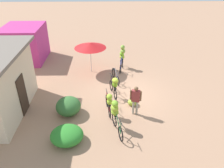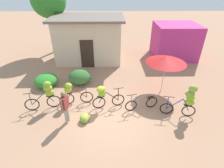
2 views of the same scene
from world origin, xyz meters
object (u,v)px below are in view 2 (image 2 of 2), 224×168
Objects in this scene: bicycle_by_shop at (141,103)px; bicycle_rightmost at (188,99)px; person_vendor at (65,104)px; market_umbrella at (166,60)px; building_low at (89,39)px; shop_pink at (175,41)px; tree_behind_building at (48,0)px; bicycle_leftmost at (47,93)px; bicycle_center_loaded at (104,95)px; banana_pile_on_ground at (85,118)px; bicycle_near_pile at (72,92)px.

bicycle_by_shop is 0.98× the size of bicycle_rightmost.
person_vendor is (-5.36, -0.33, 0.02)m from bicycle_rightmost.
bicycle_rightmost is at bearing -76.90° from market_umbrella.
shop_pink is (6.70, 0.46, -0.35)m from building_low.
tree_behind_building reaches higher than shop_pink.
bicycle_leftmost is 1.02× the size of person_vendor.
bicycle_center_loaded is 1.44m from banana_pile_on_ground.
bicycle_by_shop is 2.09m from bicycle_rightmost.
tree_behind_building is at bearing 127.49° from bicycle_by_shop.
person_vendor is at bearing -42.71° from bicycle_leftmost.
bicycle_near_pile is 1.00× the size of person_vendor.
bicycle_rightmost is at bearing -46.66° from tree_behind_building.
market_umbrella is 3.34× the size of banana_pile_on_ground.
shop_pink is 7.42m from bicycle_rightmost.
bicycle_rightmost is (6.47, -0.69, 0.10)m from bicycle_leftmost.
banana_pile_on_ground is (-0.88, -0.98, -0.59)m from bicycle_center_loaded.
bicycle_near_pile is at bearing 169.55° from bicycle_rightmost.
bicycle_center_loaded reaches higher than bicycle_by_shop.
market_umbrella reaches higher than bicycle_leftmost.
tree_behind_building reaches higher than bicycle_near_pile.
shop_pink reaches higher than bicycle_leftmost.
banana_pile_on_ground is at bearing -68.47° from tree_behind_building.
person_vendor is (-3.44, -0.85, 0.65)m from bicycle_by_shop.
shop_pink is 9.88m from banana_pile_on_ground.
person_vendor is (-7.05, -7.55, -0.31)m from shop_pink.
tree_behind_building is (-9.81, 1.39, 2.77)m from shop_pink.
bicycle_leftmost is (-1.45, -6.07, -0.77)m from building_low.
bicycle_leftmost reaches higher than bicycle_near_pile.
building_low reaches higher than bicycle_rightmost.
market_umbrella is 1.28× the size of bicycle_by_shop.
shop_pink is 8.51m from bicycle_center_loaded.
market_umbrella is (4.52, -4.61, 0.28)m from building_low.
shop_pink is 1.99× the size of person_vendor.
shop_pink is 1.94× the size of bicycle_leftmost.
building_low reaches higher than bicycle_center_loaded.
bicycle_center_loaded is (1.29, -6.10, -0.88)m from building_low.
bicycle_rightmost is (5.02, -6.76, -0.67)m from building_low.
bicycle_near_pile is 2.54× the size of banana_pile_on_ground.
bicycle_by_shop is (3.40, -0.46, -0.38)m from bicycle_near_pile.
shop_pink is 5.07× the size of banana_pile_on_ground.
bicycle_by_shop is (6.20, -8.08, -3.72)m from tree_behind_building.
tree_behind_building is 3.37× the size of person_vendor.
bicycle_leftmost is 1.19m from bicycle_near_pile.
market_umbrella is 5.10m from banana_pile_on_ground.
shop_pink is at bearing 46.97° from person_vendor.
bicycle_rightmost is at bearing -6.11° from bicycle_leftmost.
banana_pile_on_ground is (-4.10, -2.47, -1.75)m from market_umbrella.
banana_pile_on_ground is at bearing -129.84° from shop_pink.
tree_behind_building is 12.23m from bicycle_rightmost.
banana_pile_on_ground is at bearing -86.63° from building_low.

